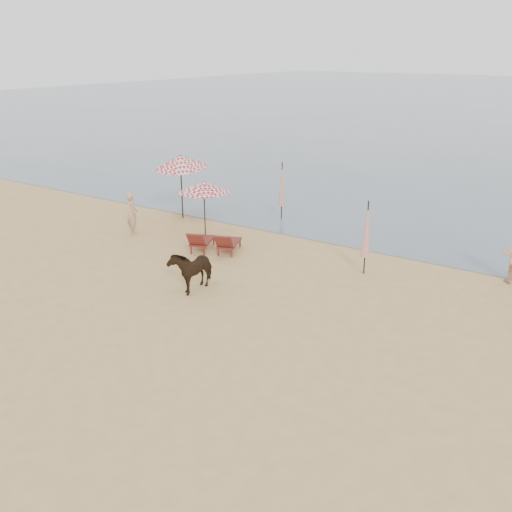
{
  "coord_description": "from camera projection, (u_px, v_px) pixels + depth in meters",
  "views": [
    {
      "loc": [
        8.19,
        -7.45,
        6.56
      ],
      "look_at": [
        0.0,
        5.0,
        1.1
      ],
      "focal_mm": 40.0,
      "sensor_mm": 36.0,
      "label": 1
    }
  ],
  "objects": [
    {
      "name": "ground",
      "position": [
        129.0,
        370.0,
        12.32
      ],
      "size": [
        120.0,
        120.0,
        0.0
      ],
      "primitive_type": "plane",
      "color": "tan",
      "rests_on": "ground"
    },
    {
      "name": "lounger_cluster_left",
      "position": [
        214.0,
        242.0,
        19.28
      ],
      "size": [
        1.94,
        1.9,
        0.55
      ],
      "rotation": [
        0.0,
        0.0,
        0.35
      ],
      "color": "maroon",
      "rests_on": "ground"
    },
    {
      "name": "umbrella_open_left_a",
      "position": [
        204.0,
        187.0,
        20.42
      ],
      "size": [
        1.82,
        1.82,
        2.08
      ],
      "rotation": [
        0.0,
        0.0,
        0.37
      ],
      "color": "black",
      "rests_on": "ground"
    },
    {
      "name": "umbrella_open_left_b",
      "position": [
        180.0,
        162.0,
        22.6
      ],
      "size": [
        2.08,
        2.12,
        2.66
      ],
      "rotation": [
        0.0,
        0.0,
        0.1
      ],
      "color": "black",
      "rests_on": "ground"
    },
    {
      "name": "umbrella_closed_left",
      "position": [
        282.0,
        185.0,
        22.68
      ],
      "size": [
        0.28,
        0.28,
        2.33
      ],
      "rotation": [
        0.0,
        0.0,
        0.33
      ],
      "color": "black",
      "rests_on": "ground"
    },
    {
      "name": "umbrella_closed_right",
      "position": [
        367.0,
        229.0,
        17.11
      ],
      "size": [
        0.28,
        0.28,
        2.31
      ],
      "rotation": [
        0.0,
        0.0,
        0.29
      ],
      "color": "black",
      "rests_on": "ground"
    },
    {
      "name": "cow",
      "position": [
        192.0,
        269.0,
        16.29
      ],
      "size": [
        0.73,
        1.49,
        1.24
      ],
      "primitive_type": "imported",
      "rotation": [
        0.0,
        0.0,
        0.04
      ],
      "color": "black",
      "rests_on": "ground"
    },
    {
      "name": "beachgoer_left",
      "position": [
        132.0,
        213.0,
        21.02
      ],
      "size": [
        0.7,
        0.64,
        1.61
      ],
      "primitive_type": "imported",
      "rotation": [
        0.0,
        0.0,
        2.57
      ],
      "color": "tan",
      "rests_on": "ground"
    }
  ]
}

